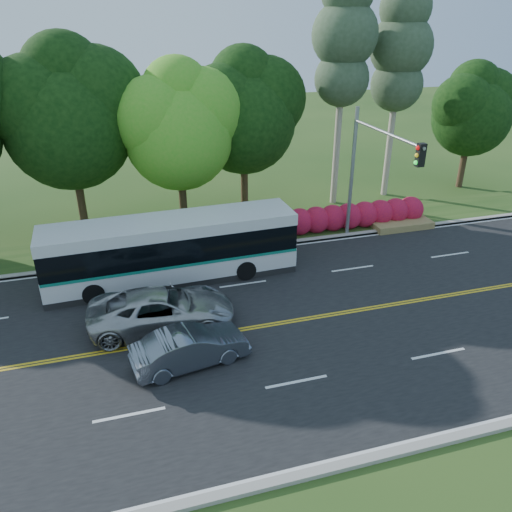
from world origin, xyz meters
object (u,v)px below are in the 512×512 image
object	(u,v)px
traffic_signal	(371,162)
sedan	(190,347)
transit_bus	(172,250)
suv	(162,309)

from	to	relation	value
traffic_signal	sedan	bearing A→B (deg)	-145.92
traffic_signal	transit_bus	distance (m)	10.47
transit_bus	suv	size ratio (longest dim) A/B	2.02
transit_bus	sedan	size ratio (longest dim) A/B	2.77
traffic_signal	sedan	size ratio (longest dim) A/B	1.71
traffic_signal	sedan	distance (m)	12.97
sedan	suv	size ratio (longest dim) A/B	0.73
sedan	traffic_signal	bearing A→B (deg)	-66.16
transit_bus	suv	distance (m)	4.01
traffic_signal	suv	bearing A→B (deg)	-158.33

